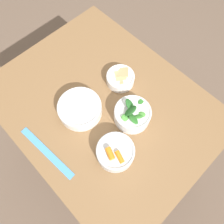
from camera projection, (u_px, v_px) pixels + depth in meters
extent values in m
plane|color=brown|center=(107.00, 148.00, 1.67)|extent=(10.00, 10.00, 0.00)
cube|color=olive|center=(104.00, 105.00, 0.99)|extent=(0.98, 0.77, 0.03)
cube|color=brown|center=(195.00, 146.00, 1.30)|extent=(0.06, 0.06, 0.73)
cube|color=brown|center=(97.00, 61.00, 1.56)|extent=(0.06, 0.06, 0.73)
cube|color=brown|center=(21.00, 120.00, 1.37)|extent=(0.06, 0.06, 0.73)
cylinder|color=silver|center=(115.00, 152.00, 0.86)|extent=(0.15, 0.15, 0.06)
torus|color=silver|center=(116.00, 150.00, 0.83)|extent=(0.15, 0.15, 0.01)
cylinder|color=orange|center=(116.00, 143.00, 0.86)|extent=(0.04, 0.03, 0.02)
cylinder|color=orange|center=(114.00, 149.00, 0.84)|extent=(0.04, 0.05, 0.02)
cylinder|color=orange|center=(116.00, 153.00, 0.84)|extent=(0.03, 0.05, 0.02)
cylinder|color=orange|center=(116.00, 145.00, 0.85)|extent=(0.02, 0.05, 0.02)
cylinder|color=orange|center=(110.00, 154.00, 0.81)|extent=(0.05, 0.04, 0.02)
cylinder|color=orange|center=(120.00, 157.00, 0.81)|extent=(0.05, 0.03, 0.02)
cylinder|color=white|center=(132.00, 115.00, 0.92)|extent=(0.15, 0.15, 0.06)
torus|color=white|center=(133.00, 112.00, 0.89)|extent=(0.15, 0.15, 0.01)
ellipsoid|color=#2D7028|center=(140.00, 104.00, 0.91)|extent=(0.05, 0.06, 0.02)
ellipsoid|color=#4C933D|center=(127.00, 104.00, 0.92)|extent=(0.05, 0.04, 0.03)
ellipsoid|color=#235B23|center=(131.00, 111.00, 0.87)|extent=(0.05, 0.07, 0.06)
ellipsoid|color=#4C933D|center=(141.00, 115.00, 0.89)|extent=(0.05, 0.05, 0.03)
ellipsoid|color=#2D7028|center=(133.00, 119.00, 0.87)|extent=(0.06, 0.05, 0.03)
ellipsoid|color=#4C933D|center=(132.00, 102.00, 0.93)|extent=(0.05, 0.05, 0.02)
ellipsoid|color=#235B23|center=(130.00, 105.00, 0.88)|extent=(0.06, 0.04, 0.06)
ellipsoid|color=#4C933D|center=(127.00, 118.00, 0.88)|extent=(0.06, 0.06, 0.04)
ellipsoid|color=#3D8433|center=(139.00, 116.00, 0.88)|extent=(0.04, 0.05, 0.02)
cylinder|color=white|center=(80.00, 109.00, 0.93)|extent=(0.19, 0.19, 0.06)
torus|color=white|center=(79.00, 106.00, 0.91)|extent=(0.19, 0.19, 0.01)
cylinder|color=brown|center=(80.00, 110.00, 0.94)|extent=(0.17, 0.17, 0.03)
ellipsoid|color=#AD7551|center=(88.00, 112.00, 0.91)|extent=(0.01, 0.01, 0.01)
ellipsoid|color=#8E5B3D|center=(91.00, 96.00, 0.95)|extent=(0.01, 0.01, 0.01)
ellipsoid|color=#A36B4C|center=(78.00, 118.00, 0.90)|extent=(0.01, 0.01, 0.01)
ellipsoid|color=#A36B4C|center=(73.00, 109.00, 0.92)|extent=(0.01, 0.01, 0.01)
ellipsoid|color=#8E5B3D|center=(83.00, 123.00, 0.89)|extent=(0.01, 0.01, 0.01)
ellipsoid|color=#A36B4C|center=(86.00, 96.00, 0.94)|extent=(0.01, 0.01, 0.01)
ellipsoid|color=#A36B4C|center=(91.00, 120.00, 0.90)|extent=(0.01, 0.01, 0.01)
ellipsoid|color=#AD7551|center=(91.00, 118.00, 0.90)|extent=(0.01, 0.01, 0.01)
ellipsoid|color=#AD7551|center=(92.00, 103.00, 0.93)|extent=(0.01, 0.01, 0.01)
ellipsoid|color=#8E5B3D|center=(84.00, 117.00, 0.91)|extent=(0.01, 0.01, 0.01)
ellipsoid|color=#A36B4C|center=(95.00, 99.00, 0.94)|extent=(0.01, 0.01, 0.01)
ellipsoid|color=#AD7551|center=(92.00, 108.00, 0.92)|extent=(0.01, 0.01, 0.01)
ellipsoid|color=#AD7551|center=(84.00, 124.00, 0.89)|extent=(0.01, 0.01, 0.01)
cylinder|color=tan|center=(92.00, 96.00, 0.94)|extent=(0.03, 0.03, 0.01)
cylinder|color=tan|center=(87.00, 95.00, 0.94)|extent=(0.02, 0.02, 0.01)
cylinder|color=white|center=(120.00, 79.00, 1.00)|extent=(0.13, 0.13, 0.04)
torus|color=white|center=(120.00, 76.00, 0.99)|extent=(0.13, 0.13, 0.01)
cube|color=tan|center=(126.00, 83.00, 0.99)|extent=(0.05, 0.05, 0.01)
cube|color=tan|center=(123.00, 78.00, 0.99)|extent=(0.05, 0.05, 0.01)
cube|color=tan|center=(119.00, 77.00, 0.99)|extent=(0.07, 0.07, 0.01)
cube|color=tan|center=(118.00, 81.00, 0.98)|extent=(0.06, 0.06, 0.02)
cube|color=tan|center=(120.00, 76.00, 0.99)|extent=(0.07, 0.07, 0.01)
cube|color=tan|center=(123.00, 72.00, 0.99)|extent=(0.07, 0.07, 0.02)
cube|color=#4C99E0|center=(47.00, 152.00, 0.88)|extent=(0.30, 0.05, 0.00)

